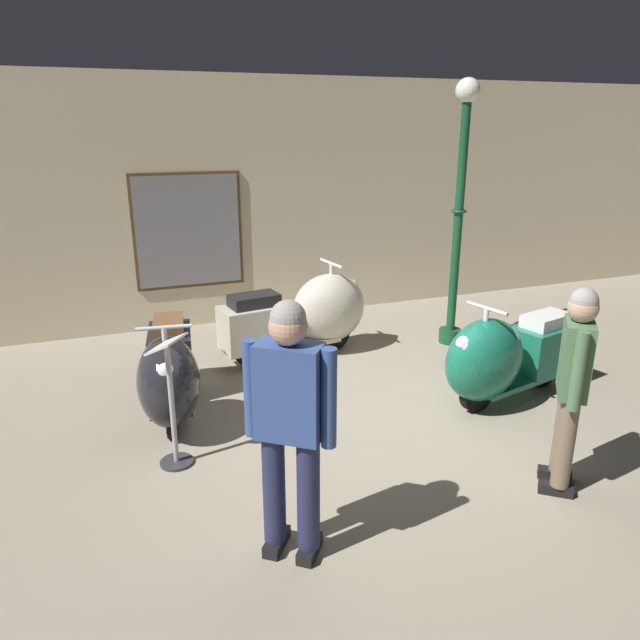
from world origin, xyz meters
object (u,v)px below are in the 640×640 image
object	(u,v)px
visitor_0	(290,416)
visitor_1	(573,377)
scooter_2	(503,357)
info_stanchion	(173,413)
scooter_1	(307,315)
lamppost	(459,206)
scooter_0	(170,373)

from	to	relation	value
visitor_0	visitor_1	world-z (taller)	visitor_0
scooter_2	visitor_0	xyz separation A→B (m)	(-2.69, -1.39, 0.52)
scooter_2	info_stanchion	xyz separation A→B (m)	(-3.27, -0.01, -0.02)
scooter_2	visitor_0	bearing A→B (deg)	13.90
scooter_1	lamppost	distance (m)	2.28
scooter_1	scooter_2	world-z (taller)	scooter_1
lamppost	visitor_0	bearing A→B (deg)	-135.85
scooter_0	info_stanchion	distance (m)	0.82
info_stanchion	scooter_1	bearing A→B (deg)	46.14
scooter_1	info_stanchion	bearing A→B (deg)	-142.34
visitor_0	visitor_1	xyz separation A→B (m)	(2.19, -0.02, -0.08)
scooter_1	scooter_2	size ratio (longest dim) A/B	1.05
scooter_2	visitor_1	distance (m)	1.56
scooter_0	lamppost	size ratio (longest dim) A/B	0.55
scooter_2	visitor_1	size ratio (longest dim) A/B	1.13
scooter_0	visitor_0	distance (m)	2.31
scooter_0	visitor_1	size ratio (longest dim) A/B	1.10
visitor_1	visitor_0	bearing A→B (deg)	38.44
scooter_2	visitor_1	xyz separation A→B (m)	(-0.50, -1.41, 0.45)
lamppost	visitor_1	size ratio (longest dim) A/B	1.99
visitor_1	info_stanchion	size ratio (longest dim) A/B	1.43
lamppost	visitor_1	xyz separation A→B (m)	(-0.98, -3.10, -0.83)
scooter_2	lamppost	bearing A→B (deg)	-119.31
visitor_1	info_stanchion	distance (m)	3.13
scooter_1	visitor_0	world-z (taller)	visitor_0
scooter_2	lamppost	xyz separation A→B (m)	(0.48, 1.69, 1.27)
scooter_0	scooter_1	xyz separation A→B (m)	(1.77, 1.11, 0.03)
scooter_0	visitor_0	bearing A→B (deg)	20.69
lamppost	info_stanchion	world-z (taller)	lamppost
lamppost	visitor_0	size ratio (longest dim) A/B	1.84
scooter_2	info_stanchion	size ratio (longest dim) A/B	1.62
visitor_1	info_stanchion	world-z (taller)	visitor_1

